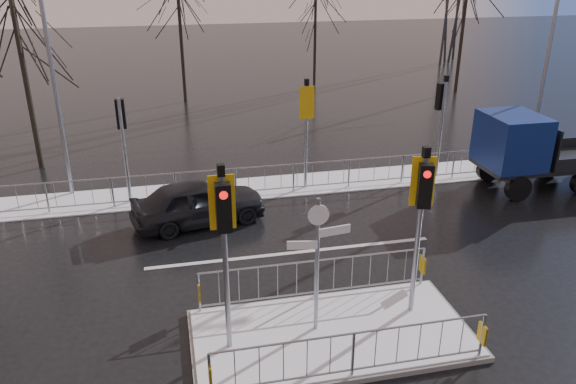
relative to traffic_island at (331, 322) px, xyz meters
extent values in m
plane|color=black|center=(0.01, -0.01, -0.39)|extent=(120.00, 120.00, 0.00)
cube|color=white|center=(0.01, 8.59, -0.37)|extent=(30.00, 2.00, 0.04)
cube|color=silver|center=(0.01, 3.79, -0.39)|extent=(8.00, 0.15, 0.01)
cube|color=slate|center=(0.01, -0.01, -0.33)|extent=(6.00, 3.00, 0.12)
cube|color=white|center=(0.01, -0.01, -0.26)|extent=(5.85, 2.85, 0.03)
cube|color=gold|center=(-2.69, -1.39, 0.28)|extent=(0.05, 0.28, 0.42)
cube|color=gold|center=(2.71, -1.39, 0.28)|extent=(0.05, 0.28, 0.42)
cube|color=gold|center=(-2.69, 1.37, 0.28)|extent=(0.05, 0.28, 0.42)
cube|color=gold|center=(2.71, 1.37, 0.28)|extent=(0.05, 0.28, 0.42)
cylinder|color=gray|center=(-2.19, -0.01, 1.63)|extent=(0.11, 0.11, 3.80)
cube|color=black|center=(-2.19, -0.19, 2.98)|extent=(0.28, 0.22, 0.95)
cylinder|color=red|center=(-2.19, -0.30, 3.28)|extent=(0.16, 0.04, 0.16)
cube|color=gold|center=(-2.19, 0.06, 2.98)|extent=(0.50, 0.03, 1.10)
cube|color=black|center=(-2.19, -0.01, 3.65)|extent=(0.14, 0.14, 0.22)
cylinder|color=gray|center=(2.01, 0.39, 1.58)|extent=(0.11, 0.11, 3.70)
cube|color=black|center=(1.96, 0.22, 2.88)|extent=(0.33, 0.28, 0.95)
cylinder|color=red|center=(1.94, 0.11, 3.18)|extent=(0.16, 0.08, 0.16)
cube|color=gold|center=(2.03, 0.46, 2.88)|extent=(0.49, 0.16, 1.10)
cube|color=black|center=(2.01, 0.39, 3.55)|extent=(0.14, 0.14, 0.22)
cylinder|color=gray|center=(-0.29, 0.19, 1.28)|extent=(0.09, 0.09, 3.10)
cube|color=silver|center=(0.06, 0.19, 2.08)|extent=(0.70, 0.14, 0.18)
cube|color=silver|center=(-0.61, 0.19, 1.83)|extent=(0.62, 0.15, 0.18)
cylinder|color=silver|center=(-0.29, 0.16, 2.48)|extent=(0.44, 0.03, 0.44)
cylinder|color=gray|center=(-4.49, 8.29, 1.40)|extent=(0.11, 0.11, 3.50)
cube|color=black|center=(-4.49, 8.47, 2.60)|extent=(0.28, 0.22, 0.95)
cylinder|color=red|center=(-4.49, 8.58, 2.90)|extent=(0.16, 0.04, 0.16)
cylinder|color=gray|center=(1.51, 8.29, 1.45)|extent=(0.11, 0.11, 3.60)
cube|color=black|center=(1.51, 8.47, 2.70)|extent=(0.28, 0.22, 0.95)
cylinder|color=red|center=(1.51, 8.58, 3.00)|extent=(0.16, 0.04, 0.16)
cube|color=gold|center=(1.51, 8.22, 2.70)|extent=(0.50, 0.03, 1.10)
cube|color=black|center=(1.51, 8.29, 3.37)|extent=(0.14, 0.14, 0.22)
cylinder|color=gray|center=(6.51, 8.29, 1.40)|extent=(0.11, 0.11, 3.50)
cube|color=black|center=(6.46, 8.46, 2.60)|extent=(0.33, 0.28, 0.95)
cylinder|color=red|center=(6.44, 8.57, 2.90)|extent=(0.16, 0.08, 0.16)
cube|color=black|center=(6.51, 8.29, 3.27)|extent=(0.14, 0.14, 0.22)
imported|color=black|center=(-2.35, 6.27, 0.30)|extent=(4.28, 2.41, 1.37)
cylinder|color=black|center=(8.17, 5.68, 0.05)|extent=(0.89, 0.28, 0.89)
cylinder|color=black|center=(8.19, 7.54, 0.05)|extent=(0.89, 0.28, 0.89)
cylinder|color=black|center=(10.67, 7.52, 0.05)|extent=(0.89, 0.28, 0.89)
cube|color=black|center=(10.30, 6.59, 0.48)|extent=(5.87, 2.10, 0.14)
cube|color=navy|center=(8.27, 6.61, 1.43)|extent=(1.79, 2.14, 1.77)
cube|color=black|center=(9.13, 6.60, 1.79)|extent=(0.05, 1.77, 0.97)
cube|color=#2D3033|center=(7.74, 6.62, 0.45)|extent=(0.13, 2.04, 0.31)
cube|color=black|center=(9.37, 6.60, 1.31)|extent=(0.09, 2.13, 1.33)
cylinder|color=black|center=(-7.99, 12.49, 3.29)|extent=(0.20, 0.20, 7.36)
cylinder|color=black|center=(-1.99, 21.99, 3.06)|extent=(0.19, 0.19, 6.90)
cylinder|color=black|center=(6.01, 23.99, 2.60)|extent=(0.16, 0.16, 5.98)
cylinder|color=black|center=(14.01, 20.99, 3.29)|extent=(0.20, 0.20, 7.36)
cylinder|color=gray|center=(10.51, 8.49, 3.61)|extent=(0.14, 0.14, 8.00)
cylinder|color=gray|center=(-6.49, 9.49, 3.71)|extent=(0.14, 0.14, 8.20)
camera|label=1|loc=(-3.04, -9.51, 7.23)|focal=35.00mm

